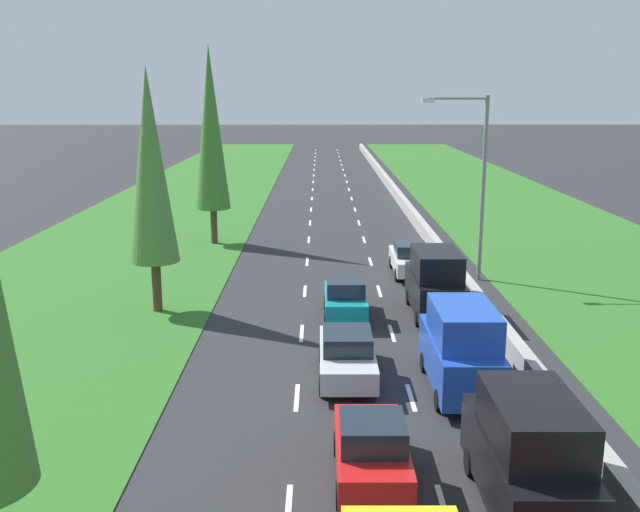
{
  "coord_description": "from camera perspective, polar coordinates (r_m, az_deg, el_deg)",
  "views": [
    {
      "loc": [
        -1.04,
        0.64,
        9.13
      ],
      "look_at": [
        -0.92,
        35.44,
        1.15
      ],
      "focal_mm": 40.16,
      "sensor_mm": 36.0,
      "label": 1
    }
  ],
  "objects": [
    {
      "name": "lane_markings",
      "position": [
        60.07,
        0.8,
        4.18
      ],
      "size": [
        3.64,
        116.0,
        0.01
      ],
      "color": "white",
      "rests_on": "ground"
    },
    {
      "name": "white_sedan_right_lane",
      "position": [
        36.84,
        7.01,
        -0.22
      ],
      "size": [
        1.82,
        4.5,
        1.64
      ],
      "color": "white",
      "rests_on": "ground"
    },
    {
      "name": "black_van_right_lane_fourth",
      "position": [
        30.09,
        8.97,
        -2.13
      ],
      "size": [
        1.96,
        4.9,
        2.82
      ],
      "color": "black",
      "rests_on": "ground"
    },
    {
      "name": "poplar_tree_second",
      "position": [
        30.19,
        -13.55,
        6.92
      ],
      "size": [
        2.06,
        2.06,
        10.23
      ],
      "color": "#4C3823",
      "rests_on": "ground"
    },
    {
      "name": "blue_van_right_lane",
      "position": [
        22.71,
        10.99,
        -7.23
      ],
      "size": [
        1.96,
        4.9,
        2.82
      ],
      "color": "#1E47B7",
      "rests_on": "ground"
    },
    {
      "name": "poplar_tree_third",
      "position": [
        43.78,
        -8.9,
        10.0
      ],
      "size": [
        2.1,
        2.1,
        11.92
      ],
      "color": "#4C3823",
      "rests_on": "ground"
    },
    {
      "name": "grass_verge_right",
      "position": [
        62.0,
        14.21,
        4.07
      ],
      "size": [
        14.0,
        140.0,
        0.04
      ],
      "primitive_type": "cube",
      "color": "#2D6623",
      "rests_on": "ground"
    },
    {
      "name": "red_hatchback_centre_lane",
      "position": [
        17.65,
        3.94,
        -15.13
      ],
      "size": [
        1.74,
        3.9,
        1.72
      ],
      "color": "red",
      "rests_on": "ground"
    },
    {
      "name": "silver_sedan_centre_lane",
      "position": [
        23.45,
        1.98,
        -7.86
      ],
      "size": [
        1.82,
        4.5,
        1.64
      ],
      "color": "silver",
      "rests_on": "ground"
    },
    {
      "name": "black_van_right_lane",
      "position": [
        16.84,
        16.04,
        -14.93
      ],
      "size": [
        1.96,
        4.9,
        2.82
      ],
      "color": "black",
      "rests_on": "ground"
    },
    {
      "name": "median_barrier",
      "position": [
        60.38,
        6.23,
        4.55
      ],
      "size": [
        0.44,
        120.0,
        0.85
      ],
      "primitive_type": "cube",
      "color": "#9E9B93",
      "rests_on": "ground"
    },
    {
      "name": "teal_hatchback_centre_lane",
      "position": [
        29.42,
        1.83,
        -3.45
      ],
      "size": [
        1.74,
        3.9,
        1.72
      ],
      "color": "teal",
      "rests_on": "ground"
    },
    {
      "name": "ground_plane",
      "position": [
        60.07,
        0.8,
        4.18
      ],
      "size": [
        300.0,
        300.0,
        0.0
      ],
      "primitive_type": "plane",
      "color": "#28282B",
      "rests_on": "ground"
    },
    {
      "name": "street_light_mast",
      "position": [
        35.53,
        12.17,
        6.34
      ],
      "size": [
        3.2,
        0.28,
        9.0
      ],
      "color": "gray",
      "rests_on": "ground"
    },
    {
      "name": "grass_verge_left",
      "position": [
        61.17,
        -11.17,
        4.11
      ],
      "size": [
        14.0,
        140.0,
        0.04
      ],
      "primitive_type": "cube",
      "color": "#2D6623",
      "rests_on": "ground"
    }
  ]
}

